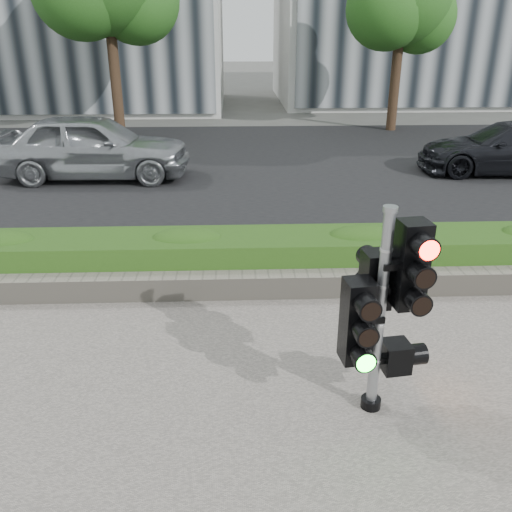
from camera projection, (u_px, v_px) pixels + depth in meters
name	position (u px, v px, depth m)	size (l,w,h in m)	color
ground	(278.00, 373.00, 6.16)	(120.00, 120.00, 0.00)	#51514C
road	(251.00, 165.00, 15.36)	(60.00, 13.00, 0.02)	black
curb	(264.00, 259.00, 9.04)	(60.00, 0.25, 0.12)	gray
stone_wall	(268.00, 284.00, 7.83)	(12.00, 0.32, 0.34)	gray
hedge	(266.00, 256.00, 8.36)	(12.00, 1.00, 0.68)	#4A8328
tree_right	(402.00, 0.00, 18.92)	(4.10, 3.58, 6.53)	black
traffic_signal	(382.00, 302.00, 5.14)	(0.77, 0.60, 2.16)	black
car_silver	(93.00, 146.00, 13.71)	(1.95, 4.84, 1.65)	#A0A3A7
car_dark	(508.00, 148.00, 14.30)	(1.86, 4.58, 1.33)	black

